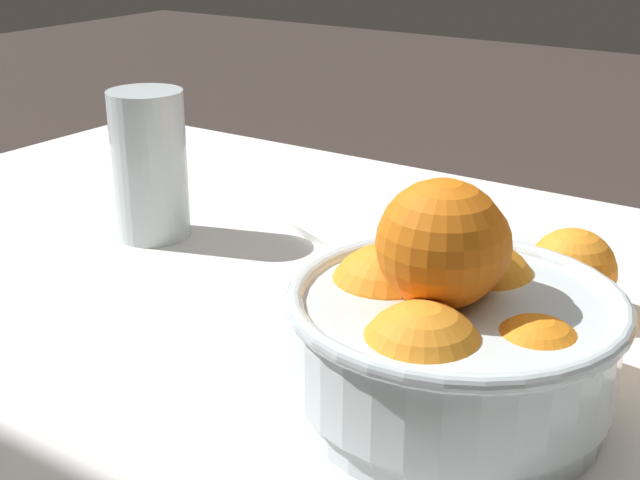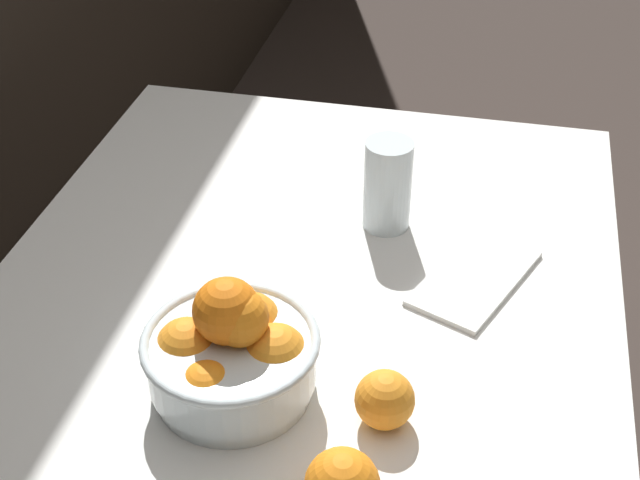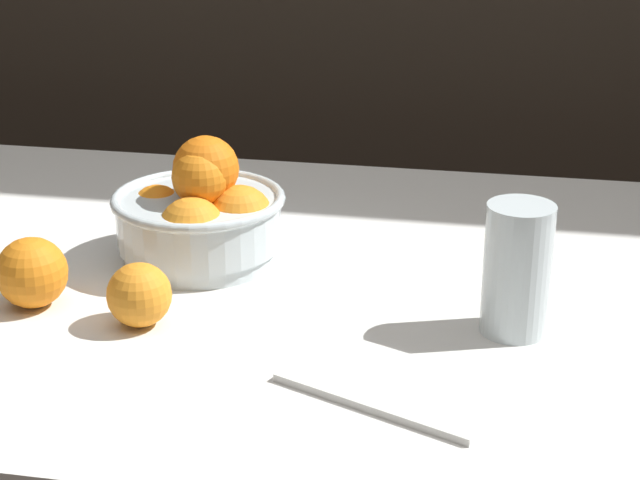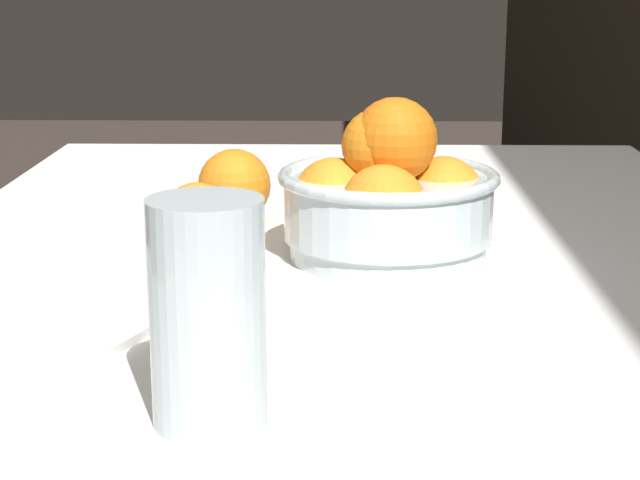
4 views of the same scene
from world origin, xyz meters
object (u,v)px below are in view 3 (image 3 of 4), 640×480
Objects in this scene: orange_loose_front at (139,295)px; orange_loose_near_bowl at (32,273)px; fruit_bowl at (201,215)px; juice_glass at (517,276)px.

orange_loose_near_bowl is at bearing 169.98° from orange_loose_front.
fruit_bowl is at bearing 85.56° from orange_loose_front.
juice_glass is 0.54m from orange_loose_near_bowl.
orange_loose_near_bowl is 0.14m from orange_loose_front.
juice_glass is 0.41m from orange_loose_front.
fruit_bowl is 0.19m from orange_loose_front.
juice_glass is at bearing 8.54° from orange_loose_front.
fruit_bowl is 2.65× the size of orange_loose_near_bowl.
fruit_bowl reaches higher than orange_loose_front.
fruit_bowl is at bearing 47.64° from orange_loose_near_bowl.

